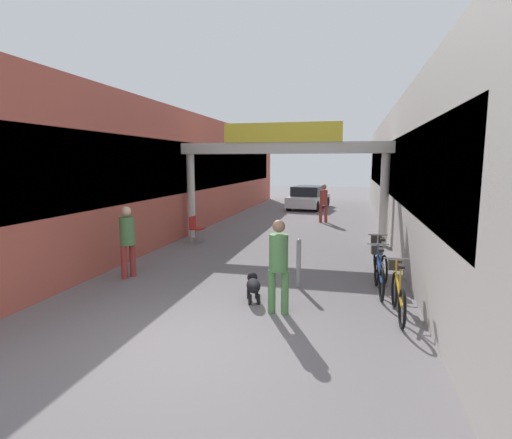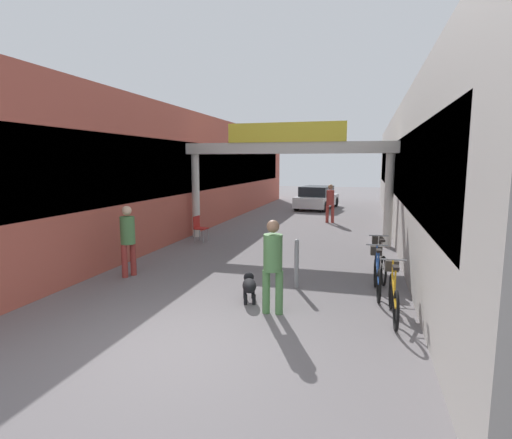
# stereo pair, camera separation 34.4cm
# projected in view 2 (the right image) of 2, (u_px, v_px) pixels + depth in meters

# --- Properties ---
(ground_plane) EXTENTS (80.00, 80.00, 0.00)m
(ground_plane) POSITION_uv_depth(u_px,v_px,m) (179.00, 345.00, 6.00)
(ground_plane) COLOR slate
(storefront_left) EXTENTS (3.00, 26.00, 4.59)m
(storefront_left) POSITION_uv_depth(u_px,v_px,m) (184.00, 172.00, 17.51)
(storefront_left) COLOR #B25142
(storefront_left) RESTS_ON ground_plane
(storefront_right) EXTENTS (3.00, 26.00, 4.59)m
(storefront_right) POSITION_uv_depth(u_px,v_px,m) (435.00, 174.00, 14.83)
(storefront_right) COLOR #9E9993
(storefront_right) RESTS_ON ground_plane
(arcade_sign_gateway) EXTENTS (7.40, 0.47, 4.02)m
(arcade_sign_gateway) POSITION_uv_depth(u_px,v_px,m) (286.00, 158.00, 13.45)
(arcade_sign_gateway) COLOR beige
(arcade_sign_gateway) RESTS_ON ground_plane
(pedestrian_with_dog) EXTENTS (0.38, 0.35, 1.72)m
(pedestrian_with_dog) POSITION_uv_depth(u_px,v_px,m) (273.00, 261.00, 7.11)
(pedestrian_with_dog) COLOR #4C7F47
(pedestrian_with_dog) RESTS_ON ground_plane
(pedestrian_companion) EXTENTS (0.44, 0.44, 1.71)m
(pedestrian_companion) POSITION_uv_depth(u_px,v_px,m) (128.00, 236.00, 9.48)
(pedestrian_companion) COLOR #99332D
(pedestrian_companion) RESTS_ON ground_plane
(pedestrian_carrying_crate) EXTENTS (0.39, 0.37, 1.74)m
(pedestrian_carrying_crate) POSITION_uv_depth(u_px,v_px,m) (330.00, 201.00, 17.96)
(pedestrian_carrying_crate) COLOR #99332D
(pedestrian_carrying_crate) RESTS_ON ground_plane
(dog_on_leash) EXTENTS (0.45, 0.73, 0.51)m
(dog_on_leash) POSITION_uv_depth(u_px,v_px,m) (249.00, 285.00, 7.89)
(dog_on_leash) COLOR black
(dog_on_leash) RESTS_ON ground_plane
(bicycle_orange_nearest) EXTENTS (0.46, 1.69, 0.98)m
(bicycle_orange_nearest) POSITION_uv_depth(u_px,v_px,m) (393.00, 293.00, 7.06)
(bicycle_orange_nearest) COLOR black
(bicycle_orange_nearest) RESTS_ON ground_plane
(bicycle_blue_second) EXTENTS (0.46, 1.69, 0.98)m
(bicycle_blue_second) POSITION_uv_depth(u_px,v_px,m) (377.00, 273.00, 8.34)
(bicycle_blue_second) COLOR black
(bicycle_blue_second) RESTS_ON ground_plane
(bicycle_silver_third) EXTENTS (0.46, 1.69, 0.98)m
(bicycle_silver_third) POSITION_uv_depth(u_px,v_px,m) (380.00, 260.00, 9.43)
(bicycle_silver_third) COLOR black
(bicycle_silver_third) RESTS_ON ground_plane
(bollard_post_metal) EXTENTS (0.10, 0.10, 1.07)m
(bollard_post_metal) POSITION_uv_depth(u_px,v_px,m) (297.00, 263.00, 8.69)
(bollard_post_metal) COLOR gray
(bollard_post_metal) RESTS_ON ground_plane
(cafe_chair_red_nearer) EXTENTS (0.44, 0.44, 0.89)m
(cafe_chair_red_nearer) POSITION_uv_depth(u_px,v_px,m) (199.00, 226.00, 13.70)
(cafe_chair_red_nearer) COLOR gray
(cafe_chair_red_nearer) RESTS_ON ground_plane
(parked_car_white) EXTENTS (2.29, 4.21, 1.33)m
(parked_car_white) POSITION_uv_depth(u_px,v_px,m) (317.00, 198.00, 23.45)
(parked_car_white) COLOR silver
(parked_car_white) RESTS_ON ground_plane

